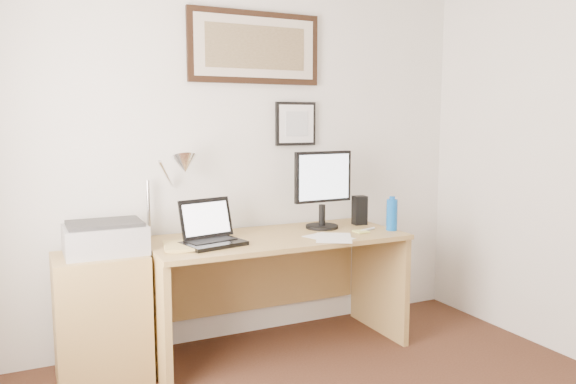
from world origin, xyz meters
TOP-DOWN VIEW (x-y plane):
  - wall_back at (0.00, 2.00)m, footprint 3.50×0.02m
  - side_cabinet at (-0.92, 1.68)m, footprint 0.50×0.40m
  - water_bottle at (0.91, 1.47)m, footprint 0.07×0.07m
  - bottle_cap at (0.91, 1.47)m, footprint 0.04×0.04m
  - speaker at (0.83, 1.74)m, footprint 0.10×0.09m
  - paper_sheet_a at (0.42, 1.44)m, footprint 0.28×0.33m
  - paper_sheet_b at (0.44, 1.41)m, footprint 0.34×0.37m
  - sticky_pad at (0.68, 1.49)m, footprint 0.09×0.09m
  - marker_pen at (0.76, 1.52)m, footprint 0.14×0.06m
  - book at (-0.58, 1.58)m, footprint 0.25×0.30m
  - desk at (0.15, 1.72)m, footprint 1.60×0.70m
  - laptop at (-0.30, 1.59)m, footprint 0.39×0.36m
  - lcd_monitor at (0.53, 1.73)m, footprint 0.42×0.22m
  - printer at (-0.88, 1.71)m, footprint 0.44×0.34m
  - desk_lamp at (-0.41, 1.81)m, footprint 0.29×0.27m
  - picture_large at (0.15, 1.97)m, footprint 0.92×0.04m
  - picture_small at (0.45, 1.97)m, footprint 0.30×0.03m

SIDE VIEW (x-z plane):
  - side_cabinet at x=-0.92m, z-range 0.00..0.73m
  - desk at x=0.15m, z-range 0.14..0.89m
  - paper_sheet_a at x=0.42m, z-range 0.75..0.75m
  - paper_sheet_b at x=0.44m, z-range 0.75..0.75m
  - sticky_pad at x=0.68m, z-range 0.75..0.76m
  - marker_pen at x=0.76m, z-range 0.75..0.77m
  - book at x=-0.58m, z-range 0.75..0.77m
  - laptop at x=-0.30m, z-range 0.68..0.94m
  - printer at x=-0.88m, z-range 0.73..0.91m
  - speaker at x=0.83m, z-range 0.75..0.95m
  - water_bottle at x=0.91m, z-range 0.75..0.96m
  - bottle_cap at x=0.91m, z-range 0.96..0.98m
  - lcd_monitor at x=0.53m, z-range 0.78..1.30m
  - desk_lamp at x=-0.41m, z-range 0.92..1.45m
  - wall_back at x=0.00m, z-range 0.00..2.50m
  - picture_small at x=0.45m, z-range 1.30..1.60m
  - picture_large at x=0.15m, z-range 1.72..2.19m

